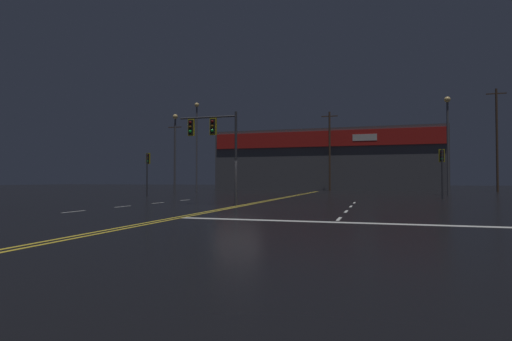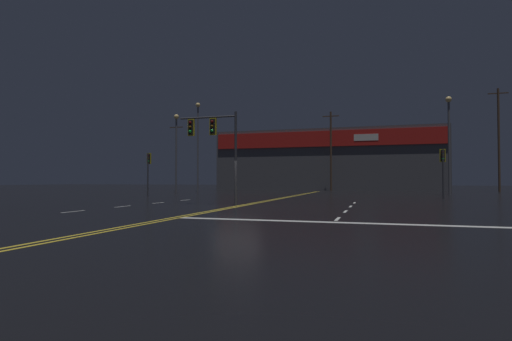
{
  "view_description": "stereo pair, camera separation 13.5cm",
  "coord_description": "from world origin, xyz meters",
  "px_view_note": "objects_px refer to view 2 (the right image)",
  "views": [
    {
      "loc": [
        7.07,
        -20.05,
        1.39
      ],
      "look_at": [
        0.0,
        3.48,
        2.0
      ],
      "focal_mm": 28.0,
      "sensor_mm": 36.0,
      "label": 1
    },
    {
      "loc": [
        7.2,
        -20.01,
        1.39
      ],
      "look_at": [
        0.0,
        3.48,
        2.0
      ],
      "focal_mm": 28.0,
      "sensor_mm": 36.0,
      "label": 2
    }
  ],
  "objects_px": {
    "streetlight_near_right": "(449,132)",
    "traffic_signal_median": "(212,135)",
    "traffic_signal_corner_northwest": "(149,164)",
    "traffic_signal_corner_northeast": "(443,162)",
    "streetlight_far_right": "(176,142)",
    "streetlight_far_left": "(198,136)"
  },
  "relations": [
    {
      "from": "streetlight_far_left",
      "to": "traffic_signal_corner_northeast",
      "type": "bearing_deg",
      "value": -25.83
    },
    {
      "from": "traffic_signal_corner_northwest",
      "to": "streetlight_near_right",
      "type": "height_order",
      "value": "streetlight_near_right"
    },
    {
      "from": "traffic_signal_median",
      "to": "streetlight_far_right",
      "type": "xyz_separation_m",
      "value": [
        -12.95,
        19.71,
        1.77
      ]
    },
    {
      "from": "traffic_signal_median",
      "to": "traffic_signal_corner_northeast",
      "type": "bearing_deg",
      "value": 41.02
    },
    {
      "from": "streetlight_far_left",
      "to": "traffic_signal_median",
      "type": "bearing_deg",
      "value": -62.96
    },
    {
      "from": "traffic_signal_corner_northwest",
      "to": "streetlight_far_right",
      "type": "distance_m",
      "value": 9.66
    },
    {
      "from": "traffic_signal_median",
      "to": "traffic_signal_corner_northeast",
      "type": "height_order",
      "value": "traffic_signal_median"
    },
    {
      "from": "traffic_signal_median",
      "to": "traffic_signal_corner_northeast",
      "type": "xyz_separation_m",
      "value": [
        13.77,
        11.98,
        -1.21
      ]
    },
    {
      "from": "streetlight_near_right",
      "to": "streetlight_far_right",
      "type": "relative_size",
      "value": 1.04
    },
    {
      "from": "traffic_signal_corner_northwest",
      "to": "streetlight_near_right",
      "type": "relative_size",
      "value": 0.42
    },
    {
      "from": "traffic_signal_median",
      "to": "streetlight_near_right",
      "type": "xyz_separation_m",
      "value": [
        15.47,
        20.02,
        1.97
      ]
    },
    {
      "from": "traffic_signal_corner_northwest",
      "to": "streetlight_near_right",
      "type": "bearing_deg",
      "value": 19.41
    },
    {
      "from": "traffic_signal_corner_northwest",
      "to": "streetlight_far_left",
      "type": "relative_size",
      "value": 0.35
    },
    {
      "from": "streetlight_near_right",
      "to": "traffic_signal_median",
      "type": "bearing_deg",
      "value": -127.7
    },
    {
      "from": "traffic_signal_corner_northwest",
      "to": "streetlight_near_right",
      "type": "xyz_separation_m",
      "value": [
        26.37,
        9.29,
        3.1
      ]
    },
    {
      "from": "streetlight_near_right",
      "to": "streetlight_far_right",
      "type": "xyz_separation_m",
      "value": [
        -28.42,
        -0.3,
        -0.2
      ]
    },
    {
      "from": "streetlight_far_left",
      "to": "streetlight_far_right",
      "type": "xyz_separation_m",
      "value": [
        -0.31,
        -5.04,
        -1.23
      ]
    },
    {
      "from": "streetlight_far_left",
      "to": "traffic_signal_corner_northwest",
      "type": "bearing_deg",
      "value": -82.92
    },
    {
      "from": "traffic_signal_corner_northeast",
      "to": "streetlight_near_right",
      "type": "height_order",
      "value": "streetlight_near_right"
    },
    {
      "from": "streetlight_near_right",
      "to": "streetlight_far_left",
      "type": "height_order",
      "value": "streetlight_far_left"
    },
    {
      "from": "traffic_signal_corner_northwest",
      "to": "traffic_signal_corner_northeast",
      "type": "xyz_separation_m",
      "value": [
        24.66,
        1.25,
        -0.08
      ]
    },
    {
      "from": "traffic_signal_corner_northeast",
      "to": "streetlight_far_right",
      "type": "xyz_separation_m",
      "value": [
        -26.71,
        7.74,
        2.98
      ]
    }
  ]
}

